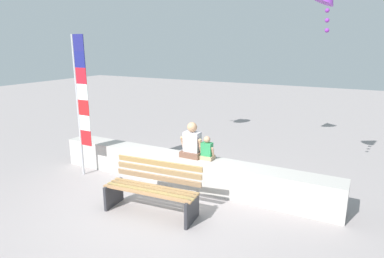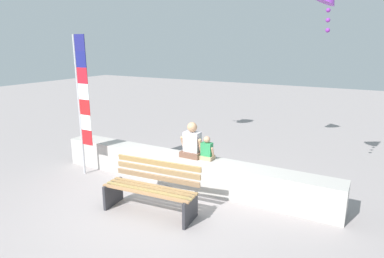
% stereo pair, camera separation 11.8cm
% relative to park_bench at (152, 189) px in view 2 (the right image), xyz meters
% --- Properties ---
extents(ground_plane, '(40.00, 40.00, 0.00)m').
position_rel_park_bench_xyz_m(ground_plane, '(-0.07, 0.08, -0.42)').
color(ground_plane, gray).
extents(seawall_ledge, '(6.26, 0.54, 0.63)m').
position_rel_park_bench_xyz_m(seawall_ledge, '(-0.07, 1.31, -0.10)').
color(seawall_ledge, '#B5B0AA').
rests_on(seawall_ledge, ground).
extents(park_bench, '(1.73, 0.75, 0.88)m').
position_rel_park_bench_xyz_m(park_bench, '(0.00, 0.00, 0.00)').
color(park_bench, '#A4774F').
rests_on(park_bench, ground).
extents(person_adult, '(0.48, 0.35, 0.73)m').
position_rel_park_bench_xyz_m(person_adult, '(0.07, 1.34, 0.50)').
color(person_adult, brown).
rests_on(person_adult, seawall_ledge).
extents(person_child, '(0.31, 0.23, 0.48)m').
position_rel_park_bench_xyz_m(person_child, '(0.41, 1.34, 0.40)').
color(person_child, tan).
rests_on(person_child, seawall_ledge).
extents(flag_banner, '(0.34, 0.05, 3.10)m').
position_rel_park_bench_xyz_m(flag_banner, '(-2.31, 0.69, 1.34)').
color(flag_banner, '#B7B7BC').
rests_on(flag_banner, ground).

